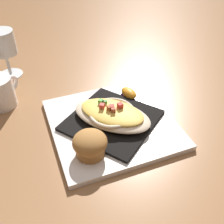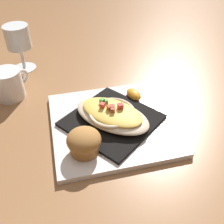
# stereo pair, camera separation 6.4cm
# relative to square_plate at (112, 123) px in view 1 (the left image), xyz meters

# --- Properties ---
(ground_plane) EXTENTS (2.60, 2.60, 0.00)m
(ground_plane) POSITION_rel_square_plate_xyz_m (0.00, 0.00, -0.01)
(ground_plane) COLOR #92643F
(square_plate) EXTENTS (0.31, 0.31, 0.01)m
(square_plate) POSITION_rel_square_plate_xyz_m (0.00, 0.00, 0.00)
(square_plate) COLOR white
(square_plate) RESTS_ON ground_plane
(folded_napkin) EXTENTS (0.28, 0.28, 0.01)m
(folded_napkin) POSITION_rel_square_plate_xyz_m (0.00, 0.00, 0.01)
(folded_napkin) COLOR black
(folded_napkin) RESTS_ON square_plate
(gratin_dish) EXTENTS (0.22, 0.22, 0.04)m
(gratin_dish) POSITION_rel_square_plate_xyz_m (0.00, 0.00, 0.03)
(gratin_dish) COLOR beige
(gratin_dish) RESTS_ON folded_napkin
(muffin) EXTENTS (0.07, 0.07, 0.06)m
(muffin) POSITION_rel_square_plate_xyz_m (-0.08, 0.08, 0.04)
(muffin) COLOR #A46D35
(muffin) RESTS_ON square_plate
(orange_garnish) EXTENTS (0.06, 0.05, 0.02)m
(orange_garnish) POSITION_rel_square_plate_xyz_m (0.08, -0.08, 0.02)
(orange_garnish) COLOR #461263
(orange_garnish) RESTS_ON square_plate
(coffee_mug) EXTENTS (0.09, 0.09, 0.08)m
(coffee_mug) POSITION_rel_square_plate_xyz_m (0.18, 0.26, 0.03)
(coffee_mug) COLOR white
(coffee_mug) RESTS_ON ground_plane
(stemmed_glass) EXTENTS (0.08, 0.08, 0.15)m
(stemmed_glass) POSITION_rel_square_plate_xyz_m (0.34, 0.23, 0.09)
(stemmed_glass) COLOR white
(stemmed_glass) RESTS_ON ground_plane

